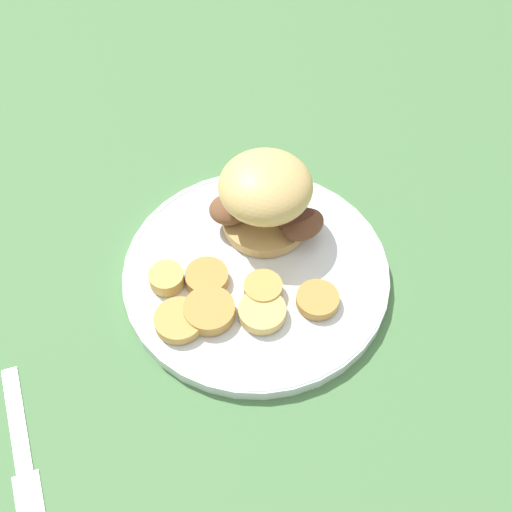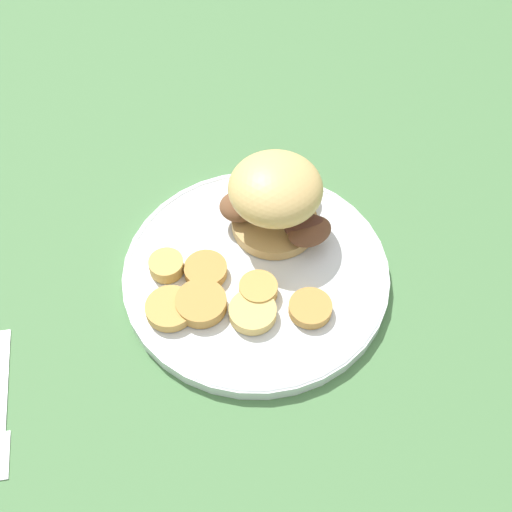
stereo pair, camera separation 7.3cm
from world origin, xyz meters
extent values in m
plane|color=#4C7A47|center=(0.00, 0.00, 0.00)|extent=(4.00, 4.00, 0.00)
cylinder|color=white|center=(0.00, 0.00, 0.01)|extent=(0.28, 0.28, 0.01)
torus|color=white|center=(0.00, 0.00, 0.01)|extent=(0.28, 0.28, 0.01)
cylinder|color=tan|center=(-0.06, 0.02, 0.02)|extent=(0.09, 0.09, 0.01)
ellipsoid|color=brown|center=(-0.07, -0.01, 0.04)|extent=(0.05, 0.05, 0.02)
ellipsoid|color=brown|center=(-0.07, 0.02, 0.04)|extent=(0.03, 0.03, 0.02)
ellipsoid|color=brown|center=(-0.03, 0.06, 0.04)|extent=(0.06, 0.06, 0.02)
ellipsoid|color=brown|center=(-0.07, 0.00, 0.04)|extent=(0.03, 0.04, 0.02)
ellipsoid|color=brown|center=(-0.10, 0.06, 0.04)|extent=(0.05, 0.05, 0.02)
ellipsoid|color=#4C281E|center=(-0.04, 0.05, 0.04)|extent=(0.03, 0.05, 0.02)
ellipsoid|color=#DBB26B|center=(-0.06, 0.02, 0.08)|extent=(0.10, 0.10, 0.05)
cylinder|color=tan|center=(0.04, -0.09, 0.02)|extent=(0.05, 0.05, 0.01)
cylinder|color=tan|center=(0.03, 0.00, 0.02)|extent=(0.04, 0.04, 0.01)
cylinder|color=#DBB766|center=(0.06, -0.01, 0.02)|extent=(0.05, 0.05, 0.01)
cylinder|color=#BC8942|center=(0.06, 0.05, 0.02)|extent=(0.04, 0.04, 0.01)
cylinder|color=#BC8942|center=(0.04, -0.06, 0.02)|extent=(0.05, 0.05, 0.01)
cylinder|color=tan|center=(-0.01, -0.09, 0.02)|extent=(0.04, 0.04, 0.02)
cylinder|color=#BC8942|center=(0.00, -0.05, 0.02)|extent=(0.05, 0.05, 0.01)
cube|color=silver|center=(0.10, -0.26, 0.00)|extent=(0.11, 0.02, 0.00)
cube|color=silver|center=(0.18, -0.25, 0.00)|extent=(0.05, 0.03, 0.00)
camera|label=1|loc=(0.41, -0.11, 0.63)|focal=50.00mm
camera|label=2|loc=(0.43, -0.03, 0.63)|focal=50.00mm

